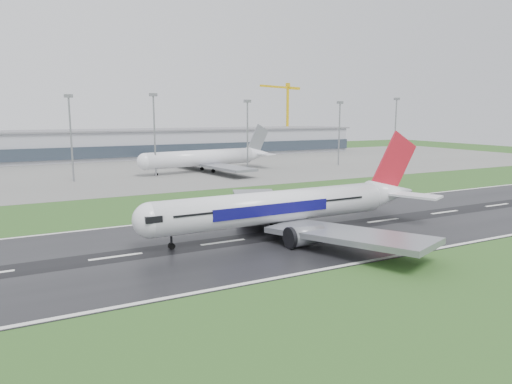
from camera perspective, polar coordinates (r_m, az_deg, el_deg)
ground at (r=111.27m, az=15.26°, el=-3.42°), size 520.00×520.00×0.00m
runway at (r=111.26m, az=15.27°, el=-3.40°), size 400.00×45.00×0.10m
apron at (r=218.83m, az=-7.38°, el=3.08°), size 400.00×130.00×0.08m
terminal at (r=275.18m, az=-11.72°, el=5.83°), size 240.00×36.00×15.00m
main_airliner at (r=95.27m, az=4.67°, el=0.76°), size 66.64×63.55×19.44m
parked_airliner at (r=198.93m, az=-6.13°, el=5.21°), size 72.64×68.91×18.89m
tower_crane at (r=326.52m, az=3.87°, el=9.18°), size 42.37×21.50×44.94m
floodmast_1 at (r=180.67m, az=-21.65°, el=5.90°), size 0.64×0.64×29.96m
floodmast_2 at (r=186.14m, az=-12.28°, el=6.59°), size 0.64×0.64×30.92m
floodmast_3 at (r=200.42m, az=-1.05°, el=6.72°), size 0.64×0.64×29.02m
floodmast_4 at (r=226.07m, az=10.13°, el=6.89°), size 0.64×0.64×28.97m
floodmast_5 at (r=248.95m, az=16.64°, el=7.12°), size 0.64×0.64×31.14m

